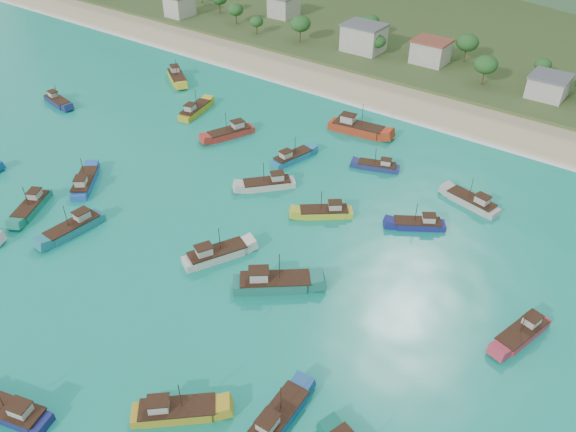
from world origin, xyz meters
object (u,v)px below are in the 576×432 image
Objects in this scene: boat_14 at (277,419)px; boat_30 at (216,255)px; boat_32 at (472,202)px; boat_6 at (74,228)px; boat_24 at (378,167)px; boat_12 at (195,111)px; boat_31 at (230,133)px; boat_13 at (58,102)px; boat_16 at (418,225)px; boat_22 at (268,184)px; boat_0 at (85,183)px; boat_10 at (292,158)px; boat_11 at (32,207)px; boat_5 at (274,283)px; boat_21 at (176,411)px; boat_9 at (522,333)px; boat_23 at (325,213)px; boat_1 at (11,412)px; boat_28 at (357,129)px; boat_20 at (177,78)px.

boat_30 reaches higher than boat_14.
boat_6 is at bearing 145.78° from boat_32.
boat_12 is at bearing 73.75° from boat_24.
boat_31 reaches higher than boat_32.
boat_16 is at bearing 102.82° from boat_13.
boat_0 is at bearing 77.73° from boat_22.
boat_22 reaches higher than boat_10.
boat_16 is 29.70m from boat_22.
boat_13 is at bearing -69.21° from boat_11.
boat_5 is at bearing 160.45° from boat_31.
boat_10 is at bearing -159.73° from boat_31.
boat_24 is (79.58, 20.00, -0.12)m from boat_13.
boat_12 is 1.13× the size of boat_21.
boat_9 is 0.97× the size of boat_14.
boat_23 is (79.91, -0.07, 0.00)m from boat_13.
boat_28 is (-4.36, 88.56, 0.28)m from boat_1.
boat_28 is 28.75m from boat_31.
boat_30 is 48.32m from boat_32.
boat_23 is (7.59, 57.25, -0.06)m from boat_1.
boat_1 is 0.94× the size of boat_20.
boat_32 is (100.06, 18.82, 0.06)m from boat_13.
boat_10 is 34.12m from boat_30.
boat_12 is (-5.59, 36.29, 0.00)m from boat_0.
boat_5 is 25.16m from boat_21.
boat_10 is 1.13× the size of boat_24.
boat_21 reaches higher than boat_24.
boat_6 is at bearing 113.61° from boat_31.
boat_16 is at bearing 118.66° from boat_5.
boat_12 is at bearing 137.30° from boat_14.
boat_22 is 22.72m from boat_30.
boat_0 is 64.65m from boat_14.
boat_22 is at bearing 68.19° from boat_16.
boat_31 is at bearing 97.95° from boat_20.
boat_12 is 1.04× the size of boat_14.
boat_5 reaches higher than boat_13.
boat_30 is (24.81, 9.29, -0.01)m from boat_6.
boat_0 is 0.76× the size of boat_28.
boat_32 reaches higher than boat_13.
boat_16 is at bearing -127.22° from boat_22.
boat_11 is 0.77× the size of boat_28.
boat_11 is 1.06× the size of boat_21.
boat_10 is 1.08× the size of boat_23.
boat_30 is (-7.37, -40.67, 0.23)m from boat_24.
boat_1 is 1.04× the size of boat_11.
boat_0 is at bearing 70.64° from boat_13.
boat_23 is at bearing -143.07° from boat_22.
boat_28 is (32.27, 61.78, 0.30)m from boat_11.
boat_9 reaches higher than boat_23.
boat_23 is (-37.96, 7.84, -0.01)m from boat_9.
boat_21 is (-6.77, -52.14, 0.13)m from boat_16.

